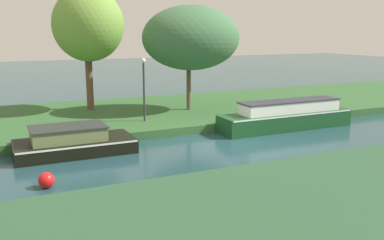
{
  "coord_description": "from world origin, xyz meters",
  "views": [
    {
      "loc": [
        -8.99,
        -15.58,
        4.75
      ],
      "look_at": [
        -1.18,
        1.2,
        0.9
      ],
      "focal_mm": 39.77,
      "sensor_mm": 36.0,
      "label": 1
    }
  ],
  "objects_px": {
    "lamp_post": "(144,82)",
    "channel_buoy": "(46,180)",
    "black_barge": "(73,142)",
    "willow_tree_left": "(88,25)",
    "mooring_post_near": "(297,106)",
    "forest_narrowboat": "(287,116)",
    "willow_tree_centre": "(192,38)"
  },
  "relations": [
    {
      "from": "willow_tree_centre",
      "to": "mooring_post_near",
      "type": "xyz_separation_m",
      "value": [
        4.91,
        -3.06,
        -3.64
      ]
    },
    {
      "from": "lamp_post",
      "to": "mooring_post_near",
      "type": "xyz_separation_m",
      "value": [
        8.23,
        -1.45,
        -1.56
      ]
    },
    {
      "from": "willow_tree_left",
      "to": "channel_buoy",
      "type": "relative_size",
      "value": 13.38
    },
    {
      "from": "black_barge",
      "to": "lamp_post",
      "type": "relative_size",
      "value": 1.49
    },
    {
      "from": "forest_narrowboat",
      "to": "willow_tree_left",
      "type": "height_order",
      "value": "willow_tree_left"
    },
    {
      "from": "willow_tree_centre",
      "to": "mooring_post_near",
      "type": "distance_m",
      "value": 6.84
    },
    {
      "from": "willow_tree_centre",
      "to": "willow_tree_left",
      "type": "bearing_deg",
      "value": 154.48
    },
    {
      "from": "forest_narrowboat",
      "to": "willow_tree_centre",
      "type": "distance_m",
      "value": 6.7
    },
    {
      "from": "forest_narrowboat",
      "to": "channel_buoy",
      "type": "relative_size",
      "value": 14.11
    },
    {
      "from": "black_barge",
      "to": "lamp_post",
      "type": "distance_m",
      "value": 5.31
    },
    {
      "from": "willow_tree_left",
      "to": "lamp_post",
      "type": "bearing_deg",
      "value": -66.52
    },
    {
      "from": "forest_narrowboat",
      "to": "lamp_post",
      "type": "height_order",
      "value": "lamp_post"
    },
    {
      "from": "lamp_post",
      "to": "channel_buoy",
      "type": "xyz_separation_m",
      "value": [
        -5.41,
        -6.53,
        -2.08
      ]
    },
    {
      "from": "forest_narrowboat",
      "to": "willow_tree_left",
      "type": "bearing_deg",
      "value": 139.44
    },
    {
      "from": "willow_tree_left",
      "to": "lamp_post",
      "type": "relative_size",
      "value": 2.16
    },
    {
      "from": "willow_tree_centre",
      "to": "channel_buoy",
      "type": "bearing_deg",
      "value": -137.02
    },
    {
      "from": "willow_tree_centre",
      "to": "mooring_post_near",
      "type": "relative_size",
      "value": 7.6
    },
    {
      "from": "black_barge",
      "to": "mooring_post_near",
      "type": "height_order",
      "value": "mooring_post_near"
    },
    {
      "from": "black_barge",
      "to": "willow_tree_centre",
      "type": "height_order",
      "value": "willow_tree_centre"
    },
    {
      "from": "forest_narrowboat",
      "to": "willow_tree_centre",
      "type": "relative_size",
      "value": 1.23
    },
    {
      "from": "willow_tree_left",
      "to": "mooring_post_near",
      "type": "distance_m",
      "value": 12.18
    },
    {
      "from": "black_barge",
      "to": "willow_tree_centre",
      "type": "distance_m",
      "value": 9.49
    },
    {
      "from": "black_barge",
      "to": "forest_narrowboat",
      "type": "relative_size",
      "value": 0.65
    },
    {
      "from": "willow_tree_left",
      "to": "lamp_post",
      "type": "xyz_separation_m",
      "value": [
        1.75,
        -4.03,
        -2.77
      ]
    },
    {
      "from": "lamp_post",
      "to": "willow_tree_centre",
      "type": "bearing_deg",
      "value": 25.91
    },
    {
      "from": "black_barge",
      "to": "willow_tree_left",
      "type": "height_order",
      "value": "willow_tree_left"
    },
    {
      "from": "forest_narrowboat",
      "to": "lamp_post",
      "type": "xyz_separation_m",
      "value": [
        -6.42,
        2.96,
        1.7
      ]
    },
    {
      "from": "willow_tree_left",
      "to": "lamp_post",
      "type": "distance_m",
      "value": 5.2
    },
    {
      "from": "willow_tree_centre",
      "to": "channel_buoy",
      "type": "relative_size",
      "value": 11.52
    },
    {
      "from": "lamp_post",
      "to": "channel_buoy",
      "type": "relative_size",
      "value": 6.18
    },
    {
      "from": "forest_narrowboat",
      "to": "willow_tree_left",
      "type": "xyz_separation_m",
      "value": [
        -8.18,
        7.0,
        4.46
      ]
    },
    {
      "from": "forest_narrowboat",
      "to": "lamp_post",
      "type": "bearing_deg",
      "value": 155.23
    }
  ]
}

